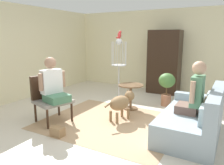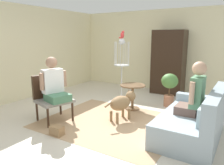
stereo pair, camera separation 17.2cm
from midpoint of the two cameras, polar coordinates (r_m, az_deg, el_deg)
ground_plane at (r=4.38m, az=1.94°, el=-10.71°), size 7.81×7.81×0.00m
back_wall at (r=7.13m, az=15.46°, el=8.05°), size 6.65×0.12×2.52m
left_wall at (r=6.37m, az=-21.61°, el=7.25°), size 0.12×7.11×2.52m
area_rug at (r=4.45m, az=0.78°, el=-10.25°), size 2.59×2.19×0.01m
couch at (r=4.01m, az=22.16°, el=-9.28°), size 0.93×1.71×0.86m
armchair at (r=4.59m, az=-14.68°, el=-2.93°), size 0.75×0.77×0.93m
person_on_couch at (r=3.85m, az=22.06°, el=-2.55°), size 0.44×0.54×0.89m
person_on_armchair at (r=4.39m, az=-13.85°, el=-0.23°), size 0.57×0.56×0.85m
round_end_table at (r=5.11m, az=6.38°, el=-2.70°), size 0.59×0.59×0.59m
dog at (r=4.46m, az=3.79°, el=-5.22°), size 0.41×0.81×0.59m
bird_cage_stand at (r=5.71m, az=3.41°, el=3.27°), size 0.39×0.39×1.64m
parrot at (r=5.64m, az=3.62°, el=12.37°), size 0.17×0.10×0.19m
potted_plant at (r=5.47m, az=15.71°, el=-0.76°), size 0.40×0.40×0.82m
armoire_cabinet at (r=6.73m, az=15.31°, el=5.13°), size 0.92×0.56×1.88m
handbag at (r=3.97m, az=-13.01°, el=-12.19°), size 0.23×0.15×0.16m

